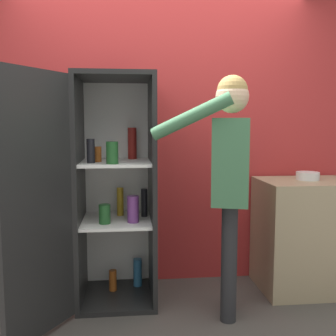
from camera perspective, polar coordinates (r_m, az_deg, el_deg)
The scene contains 6 objects.
ground_plane at distance 2.86m, azimuth 0.88°, elevation -22.99°, with size 12.00×12.00×0.00m, color #4C4742.
wall_back at distance 3.47m, azimuth -1.03°, elevation 4.23°, with size 7.00×0.06×2.55m.
refrigerator at distance 3.06m, azimuth -9.51°, elevation -3.46°, with size 0.97×1.15×1.78m.
person at distance 2.82m, azimuth 8.94°, elevation 0.41°, with size 0.77×0.56×1.75m.
counter at distance 3.58m, azimuth 19.42°, elevation -9.15°, with size 0.79×0.60×0.94m.
bowl at distance 3.51m, azimuth 19.61°, elevation -1.09°, with size 0.19×0.19×0.07m.
Camera 1 is at (-0.30, -2.48, 1.40)m, focal length 42.00 mm.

